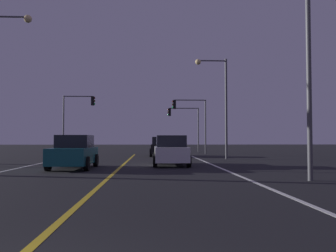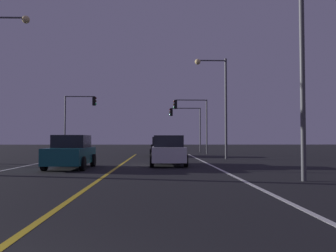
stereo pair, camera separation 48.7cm
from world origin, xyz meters
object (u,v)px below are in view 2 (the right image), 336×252
traffic_light_near_right (191,113)px  street_lamp_right_near (288,46)px  traffic_light_near_left (80,111)px  car_oncoming (71,152)px  street_lamp_right_far (218,94)px  traffic_light_far_right (185,119)px  car_ahead_far (162,147)px  car_lead_same_lane (168,151)px

traffic_light_near_right → street_lamp_right_near: street_lamp_right_near is taller
traffic_light_near_left → street_lamp_right_near: street_lamp_right_near is taller
car_oncoming → traffic_light_near_left: traffic_light_near_left is taller
traffic_light_near_right → street_lamp_right_far: bearing=98.0°
traffic_light_near_left → street_lamp_right_near: size_ratio=0.77×
traffic_light_far_right → traffic_light_near_right: bearing=91.6°
car_ahead_far → traffic_light_far_right: size_ratio=0.83×
street_lamp_right_far → traffic_light_near_right: bearing=-82.0°
traffic_light_near_left → traffic_light_near_right: bearing=-0.0°
car_lead_same_lane → traffic_light_far_right: traffic_light_far_right is taller
street_lamp_right_far → street_lamp_right_near: bearing=90.3°
traffic_light_far_right → street_lamp_right_near: bearing=93.0°
traffic_light_near_left → traffic_light_far_right: traffic_light_near_left is taller
car_oncoming → street_lamp_right_far: (9.03, 8.42, 4.08)m
traffic_light_near_right → traffic_light_far_right: size_ratio=1.07×
car_ahead_far → car_oncoming: same height
street_lamp_right_near → car_oncoming: bearing=-32.5°
traffic_light_near_right → street_lamp_right_far: street_lamp_right_far is taller
car_ahead_far → traffic_light_far_right: traffic_light_far_right is taller
traffic_light_near_right → street_lamp_right_near: size_ratio=0.73×
car_lead_same_lane → traffic_light_near_left: traffic_light_near_left is taller
traffic_light_near_left → street_lamp_right_near: 26.37m
traffic_light_far_right → street_lamp_right_near: size_ratio=0.68×
car_oncoming → traffic_light_near_right: 19.36m
traffic_light_near_right → traffic_light_near_left: 11.15m
car_lead_same_lane → traffic_light_far_right: bearing=-7.0°
car_oncoming → car_lead_same_lane: (5.03, 1.92, 0.00)m
car_oncoming → street_lamp_right_far: bearing=133.0°
traffic_light_near_left → street_lamp_right_near: (12.49, -23.22, 0.53)m
car_ahead_far → street_lamp_right_far: 7.41m
street_lamp_right_far → car_lead_same_lane: bearing=58.4°
traffic_light_far_right → car_oncoming: bearing=71.6°
traffic_light_near_left → car_ahead_far: bearing=-28.9°
car_lead_same_lane → traffic_light_near_right: 16.09m
traffic_light_near_right → traffic_light_near_left: traffic_light_near_left is taller
traffic_light_near_left → traffic_light_far_right: (10.99, 5.50, -0.43)m
car_ahead_far → car_oncoming: bearing=159.7°
traffic_light_near_left → street_lamp_right_far: bearing=-36.0°
traffic_light_near_right → traffic_light_far_right: traffic_light_near_right is taller
car_lead_same_lane → traffic_light_near_right: traffic_light_near_right is taller
traffic_light_near_right → street_lamp_right_far: size_ratio=0.72×
traffic_light_far_right → street_lamp_right_near: 28.77m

